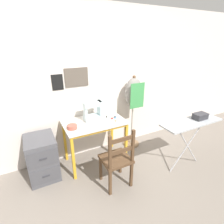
% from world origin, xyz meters
% --- Properties ---
extents(ground_plane, '(14.00, 14.00, 0.00)m').
position_xyz_m(ground_plane, '(0.00, 0.00, 0.00)').
color(ground_plane, gray).
extents(wall_back, '(10.00, 0.07, 2.55)m').
position_xyz_m(wall_back, '(-0.00, 0.68, 1.28)').
color(wall_back, silver).
rests_on(wall_back, ground_plane).
extents(sewing_table, '(0.99, 0.61, 0.77)m').
position_xyz_m(sewing_table, '(0.00, 0.29, 0.67)').
color(sewing_table, silver).
rests_on(sewing_table, ground_plane).
extents(sewing_machine, '(0.35, 0.19, 0.34)m').
position_xyz_m(sewing_machine, '(0.05, 0.37, 0.92)').
color(sewing_machine, silver).
rests_on(sewing_machine, sewing_table).
extents(fabric_bowl, '(0.15, 0.15, 0.06)m').
position_xyz_m(fabric_bowl, '(-0.39, 0.22, 0.80)').
color(fabric_bowl, '#B25647').
rests_on(fabric_bowl, sewing_table).
extents(scissors, '(0.14, 0.05, 0.01)m').
position_xyz_m(scissors, '(0.34, 0.16, 0.77)').
color(scissors, silver).
rests_on(scissors, sewing_table).
extents(thread_spool_near_machine, '(0.04, 0.04, 0.04)m').
position_xyz_m(thread_spool_near_machine, '(0.24, 0.36, 0.79)').
color(thread_spool_near_machine, black).
rests_on(thread_spool_near_machine, sewing_table).
extents(thread_spool_mid_table, '(0.04, 0.04, 0.04)m').
position_xyz_m(thread_spool_mid_table, '(0.30, 0.26, 0.79)').
color(thread_spool_mid_table, red).
rests_on(thread_spool_mid_table, sewing_table).
extents(thread_spool_far_edge, '(0.04, 0.04, 0.03)m').
position_xyz_m(thread_spool_far_edge, '(0.36, 0.26, 0.79)').
color(thread_spool_far_edge, '#2875C1').
rests_on(thread_spool_far_edge, sewing_table).
extents(wooden_chair, '(0.40, 0.38, 0.93)m').
position_xyz_m(wooden_chair, '(0.07, -0.35, 0.44)').
color(wooden_chair, '#513823').
rests_on(wooden_chair, ground_plane).
extents(filing_cabinet, '(0.42, 0.53, 0.67)m').
position_xyz_m(filing_cabinet, '(-0.86, 0.33, 0.34)').
color(filing_cabinet, '#4C4C51').
rests_on(filing_cabinet, ground_plane).
extents(dress_form, '(0.34, 0.32, 1.42)m').
position_xyz_m(dress_form, '(0.85, 0.47, 1.03)').
color(dress_form, '#846647').
rests_on(dress_form, ground_plane).
extents(ironing_board, '(1.03, 0.31, 0.85)m').
position_xyz_m(ironing_board, '(1.28, -0.52, 0.79)').
color(ironing_board, '#ADB2B7').
rests_on(ironing_board, ground_plane).
extents(storage_box, '(0.23, 0.14, 0.09)m').
position_xyz_m(storage_box, '(1.46, -0.51, 0.89)').
color(storage_box, '#333338').
rests_on(storage_box, ironing_board).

